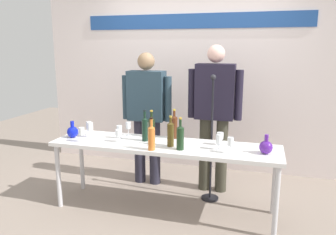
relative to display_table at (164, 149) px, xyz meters
name	(u,v)px	position (x,y,z in m)	size (l,w,h in m)	color
ground_plane	(164,209)	(0.00, 0.00, -0.69)	(10.00, 10.00, 0.00)	gray
back_wall	(194,64)	(0.00, 1.47, 0.82)	(4.47, 0.11, 3.00)	white
display_table	(164,149)	(0.00, 0.00, 0.00)	(2.40, 0.59, 0.75)	white
decanter_blue_left	(73,132)	(-1.06, -0.04, 0.13)	(0.13, 0.13, 0.19)	#0F1CBD
decanter_blue_right	(266,147)	(1.02, -0.04, 0.13)	(0.13, 0.13, 0.19)	#532091
presenter_left	(147,110)	(-0.43, 0.66, 0.28)	(0.65, 0.22, 1.68)	#272635
presenter_right	(214,109)	(0.43, 0.66, 0.34)	(0.64, 0.22, 1.77)	#39372B
wine_bottle_0	(171,133)	(0.09, -0.06, 0.20)	(0.07, 0.07, 0.32)	#443714
wine_bottle_1	(151,137)	(-0.06, -0.23, 0.20)	(0.07, 0.07, 0.33)	orange
wine_bottle_2	(174,126)	(0.04, 0.24, 0.20)	(0.07, 0.07, 0.33)	#4E2612
wine_bottle_3	(145,128)	(-0.23, 0.05, 0.21)	(0.06, 0.06, 0.34)	black
wine_bottle_4	(152,126)	(-0.21, 0.23, 0.19)	(0.07, 0.07, 0.31)	black
wine_bottle_5	(180,137)	(0.21, -0.14, 0.19)	(0.07, 0.07, 0.32)	#18311A
wine_glass_left_0	(82,132)	(-0.86, -0.17, 0.18)	(0.06, 0.06, 0.16)	white
wine_glass_left_1	(128,126)	(-0.49, 0.21, 0.18)	(0.06, 0.06, 0.16)	white
wine_glass_left_2	(89,126)	(-0.93, 0.09, 0.17)	(0.06, 0.06, 0.16)	white
wine_glass_left_3	(119,129)	(-0.54, 0.07, 0.17)	(0.06, 0.06, 0.15)	white
wine_glass_left_4	(119,133)	(-0.48, -0.07, 0.16)	(0.07, 0.07, 0.13)	white
wine_glass_left_5	(90,127)	(-0.87, 0.02, 0.18)	(0.06, 0.06, 0.17)	white
wine_glass_right_0	(219,140)	(0.58, -0.04, 0.17)	(0.06, 0.06, 0.15)	white
wine_glass_right_1	(231,142)	(0.70, -0.12, 0.17)	(0.06, 0.06, 0.16)	white
wine_glass_right_2	(220,136)	(0.57, 0.12, 0.16)	(0.07, 0.07, 0.13)	white
microphone_stand	(211,160)	(0.44, 0.40, -0.21)	(0.20, 0.20, 1.45)	black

